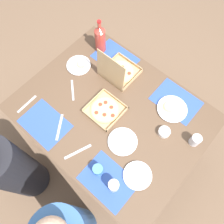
{
  "coord_description": "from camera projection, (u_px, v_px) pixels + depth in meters",
  "views": [
    {
      "loc": [
        -0.48,
        0.55,
        2.34
      ],
      "look_at": [
        0.0,
        0.0,
        0.73
      ],
      "focal_mm": 36.7,
      "sensor_mm": 36.0,
      "label": 1
    }
  ],
  "objects": [
    {
      "name": "ground_plane",
      "position": [
        112.0,
        140.0,
        2.44
      ],
      "size": [
        6.0,
        6.0,
        0.0
      ],
      "primitive_type": "plane",
      "color": "brown"
    },
    {
      "name": "dining_table",
      "position": [
        112.0,
        117.0,
        1.86
      ],
      "size": [
        1.42,
        1.12,
        0.73
      ],
      "color": "#3F3328",
      "rests_on": "ground_plane"
    },
    {
      "name": "placemat_near_left",
      "position": [
        176.0,
        101.0,
        1.81
      ],
      "size": [
        0.36,
        0.26,
        0.0
      ],
      "primitive_type": "cube",
      "color": "#2D4C9E",
      "rests_on": "dining_table"
    },
    {
      "name": "placemat_near_right",
      "position": [
        115.0,
        58.0,
        1.99
      ],
      "size": [
        0.36,
        0.26,
        0.0
      ],
      "primitive_type": "cube",
      "color": "#2D4C9E",
      "rests_on": "dining_table"
    },
    {
      "name": "placemat_far_left",
      "position": [
        108.0,
        181.0,
        1.56
      ],
      "size": [
        0.36,
        0.26,
        0.0
      ],
      "primitive_type": "cube",
      "color": "#2D4C9E",
      "rests_on": "dining_table"
    },
    {
      "name": "placemat_far_right",
      "position": [
        45.0,
        124.0,
        1.73
      ],
      "size": [
        0.36,
        0.26,
        0.0
      ],
      "primitive_type": "cube",
      "color": "#2D4C9E",
      "rests_on": "dining_table"
    },
    {
      "name": "pizza_box_edge_far",
      "position": [
        118.0,
        72.0,
        1.87
      ],
      "size": [
        0.27,
        0.27,
        0.31
      ],
      "color": "tan",
      "rests_on": "dining_table"
    },
    {
      "name": "pizza_box_corner_left",
      "position": [
        105.0,
        110.0,
        1.77
      ],
      "size": [
        0.26,
        0.26,
        0.04
      ],
      "color": "tan",
      "rests_on": "dining_table"
    },
    {
      "name": "plate_near_left",
      "position": [
        172.0,
        109.0,
        1.78
      ],
      "size": [
        0.23,
        0.23,
        0.03
      ],
      "color": "white",
      "rests_on": "dining_table"
    },
    {
      "name": "plate_far_right",
      "position": [
        123.0,
        142.0,
        1.67
      ],
      "size": [
        0.22,
        0.22,
        0.02
      ],
      "color": "white",
      "rests_on": "dining_table"
    },
    {
      "name": "plate_near_right",
      "position": [
        79.0,
        65.0,
        1.95
      ],
      "size": [
        0.2,
        0.2,
        0.03
      ],
      "color": "white",
      "rests_on": "dining_table"
    },
    {
      "name": "plate_far_left",
      "position": [
        137.0,
        175.0,
        1.57
      ],
      "size": [
        0.2,
        0.2,
        0.02
      ],
      "color": "white",
      "rests_on": "dining_table"
    },
    {
      "name": "soda_bottle",
      "position": [
        100.0,
        39.0,
        1.91
      ],
      "size": [
        0.09,
        0.09,
        0.32
      ],
      "color": "#B2382D",
      "rests_on": "dining_table"
    },
    {
      "name": "cup_clear_left",
      "position": [
        114.0,
        186.0,
        1.5
      ],
      "size": [
        0.07,
        0.07,
        0.11
      ],
      "primitive_type": "cylinder",
      "color": "silver",
      "rests_on": "dining_table"
    },
    {
      "name": "cup_dark",
      "position": [
        195.0,
        140.0,
        1.63
      ],
      "size": [
        0.07,
        0.07,
        0.09
      ],
      "primitive_type": "cylinder",
      "color": "silver",
      "rests_on": "dining_table"
    },
    {
      "name": "cup_clear_right",
      "position": [
        98.0,
        170.0,
        1.55
      ],
      "size": [
        0.07,
        0.07,
        0.09
      ],
      "primitive_type": "cylinder",
      "color": "teal",
      "rests_on": "dining_table"
    },
    {
      "name": "condiment_bowl",
      "position": [
        164.0,
        132.0,
        1.69
      ],
      "size": [
        0.09,
        0.09,
        0.04
      ],
      "primitive_type": "cylinder",
      "color": "white",
      "rests_on": "dining_table"
    },
    {
      "name": "knife_by_far_left",
      "position": [
        60.0,
        127.0,
        1.72
      ],
      "size": [
        0.13,
        0.18,
        0.0
      ],
      "primitive_type": "cube",
      "rotation": [
        0.0,
        0.0,
        5.32
      ],
      "color": "#B7B7BC",
      "rests_on": "dining_table"
    },
    {
      "name": "fork_by_near_right",
      "position": [
        27.0,
        104.0,
        1.8
      ],
      "size": [
        0.02,
        0.19,
        0.0
      ],
      "primitive_type": "cube",
      "rotation": [
        0.0,
        0.0,
        4.73
      ],
      "color": "#B7B7BC",
      "rests_on": "dining_table"
    },
    {
      "name": "fork_by_near_left",
      "position": [
        73.0,
        90.0,
        1.85
      ],
      "size": [
        0.15,
        0.14,
        0.0
      ],
      "primitive_type": "cube",
      "rotation": [
        0.0,
        0.0,
        5.57
      ],
      "color": "#B7B7BC",
      "rests_on": "dining_table"
    },
    {
      "name": "knife_by_far_right",
      "position": [
        78.0,
        152.0,
        1.64
      ],
      "size": [
        0.09,
        0.2,
        0.0
      ],
      "primitive_type": "cube",
      "rotation": [
        0.0,
        0.0,
        4.35
      ],
      "color": "#B7B7BC",
      "rests_on": "dining_table"
    },
    {
      "name": "diner_right_seat",
      "position": [
        14.0,
        170.0,
        1.81
      ],
      "size": [
        0.32,
        0.32,
        1.13
      ],
      "color": "black",
      "rests_on": "ground_plane"
    }
  ]
}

